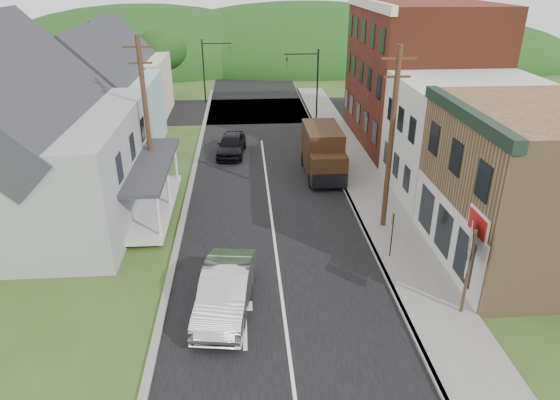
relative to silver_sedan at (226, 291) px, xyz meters
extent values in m
plane|color=#2D4719|center=(2.20, 2.72, -0.85)|extent=(120.00, 120.00, 0.00)
cube|color=black|center=(2.20, 12.72, -0.85)|extent=(9.00, 90.00, 0.02)
cube|color=black|center=(2.20, 29.72, -0.85)|extent=(60.00, 9.00, 0.02)
cube|color=slate|center=(8.10, 10.72, -0.78)|extent=(2.80, 55.00, 0.15)
cube|color=slate|center=(6.75, 10.72, -0.78)|extent=(0.20, 55.00, 0.15)
cube|color=slate|center=(-2.45, 10.72, -0.79)|extent=(0.30, 55.00, 0.12)
cube|color=brown|center=(13.50, 2.72, 2.65)|extent=(8.00, 8.00, 7.00)
cube|color=silver|center=(13.50, 10.22, 2.40)|extent=(8.00, 7.00, 6.50)
cube|color=#5F2716|center=(13.50, 19.72, 4.15)|extent=(8.00, 12.00, 10.00)
cube|color=#96989B|center=(-9.80, 8.72, 1.90)|extent=(10.00, 12.00, 5.50)
cube|color=#92B5C7|center=(-8.80, 19.72, 1.65)|extent=(7.00, 8.00, 5.00)
cube|color=beige|center=(-9.30, 28.72, 1.65)|extent=(7.00, 8.00, 5.00)
cylinder|color=#472D19|center=(7.80, 6.22, 3.65)|extent=(0.26, 0.26, 9.00)
cube|color=#472D19|center=(7.80, 6.22, 7.55)|extent=(1.60, 0.10, 0.10)
cube|color=#472D19|center=(7.80, 6.22, 6.75)|extent=(1.20, 0.10, 0.10)
cylinder|color=#472D19|center=(-4.30, 10.72, 3.65)|extent=(0.26, 0.26, 9.00)
cube|color=#472D19|center=(-4.30, 10.72, 7.55)|extent=(1.60, 0.10, 0.10)
cube|color=#472D19|center=(-4.30, 10.72, 6.75)|extent=(1.20, 0.10, 0.10)
cylinder|color=black|center=(7.20, 26.22, 2.15)|extent=(0.14, 0.14, 6.00)
cylinder|color=black|center=(5.80, 26.22, 4.75)|extent=(2.80, 0.10, 0.10)
imported|color=olive|center=(4.60, 26.22, 4.05)|extent=(0.16, 0.20, 1.00)
cylinder|color=black|center=(-2.80, 33.22, 2.15)|extent=(0.14, 0.14, 6.00)
cylinder|color=black|center=(-1.40, 33.22, 4.75)|extent=(2.80, 0.10, 0.10)
imported|color=olive|center=(-0.20, 33.22, 4.05)|extent=(0.16, 0.20, 1.00)
cylinder|color=#382616|center=(-16.80, 22.72, 1.53)|extent=(0.36, 0.36, 4.76)
cylinder|color=#382616|center=(-6.80, 34.72, 1.11)|extent=(0.36, 0.36, 3.92)
ellipsoid|color=#173510|center=(-6.80, 34.72, 4.05)|extent=(4.80, 4.80, 4.08)
ellipsoid|color=#173510|center=(2.20, 57.72, -0.85)|extent=(90.00, 30.00, 16.00)
imported|color=#AEADB2|center=(0.00, 0.00, 0.00)|extent=(2.46, 5.36, 1.70)
imported|color=black|center=(-0.03, 17.71, -0.09)|extent=(2.27, 4.63, 1.52)
cube|color=#311C0D|center=(5.79, 13.99, 0.79)|extent=(2.17, 4.14, 2.73)
cube|color=#311C0D|center=(5.80, 11.55, 0.32)|extent=(2.16, 1.51, 1.79)
cube|color=black|center=(5.80, 11.73, 1.08)|extent=(1.98, 1.13, 0.05)
cube|color=black|center=(5.80, 10.75, -0.15)|extent=(2.07, 0.14, 0.85)
cylinder|color=black|center=(4.81, 11.64, -0.43)|extent=(0.26, 0.85, 0.85)
cylinder|color=black|center=(6.79, 11.64, -0.43)|extent=(0.26, 0.85, 0.85)
cylinder|color=black|center=(4.81, 15.40, -0.43)|extent=(0.26, 0.85, 0.85)
cylinder|color=black|center=(6.78, 15.40, -0.43)|extent=(0.26, 0.85, 0.85)
cube|color=#472D19|center=(8.91, -0.96, 1.05)|extent=(0.15, 0.15, 3.50)
cube|color=black|center=(8.86, -0.93, 2.15)|extent=(0.88, 1.83, 0.08)
cube|color=white|center=(8.53, -1.55, 2.60)|extent=(0.25, 0.51, 0.22)
cube|color=white|center=(8.53, -1.55, 2.15)|extent=(0.27, 0.55, 0.55)
cube|color=white|center=(8.53, -1.55, 1.70)|extent=(0.25, 0.51, 0.28)
cube|color=white|center=(8.82, -0.91, 2.60)|extent=(0.25, 0.51, 0.22)
cube|color=white|center=(8.82, -0.91, 2.15)|extent=(0.27, 0.55, 0.55)
cube|color=white|center=(8.82, -0.91, 1.70)|extent=(0.25, 0.51, 0.28)
cube|color=white|center=(9.12, -0.28, 2.60)|extent=(0.25, 0.51, 0.22)
cube|color=white|center=(9.12, -0.28, 2.15)|extent=(0.27, 0.55, 0.55)
cube|color=white|center=(9.12, -0.28, 1.70)|extent=(0.25, 0.51, 0.28)
cube|color=white|center=(8.82, -0.91, 1.15)|extent=(0.21, 0.42, 0.55)
cylinder|color=black|center=(7.31, 3.20, 0.37)|extent=(0.07, 0.07, 2.14)
cube|color=black|center=(7.25, 3.20, 1.26)|extent=(0.26, 0.58, 0.63)
cube|color=#F8F10D|center=(7.27, 3.20, 1.26)|extent=(0.24, 0.53, 0.57)
camera|label=1|loc=(0.90, -15.82, 11.13)|focal=32.00mm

